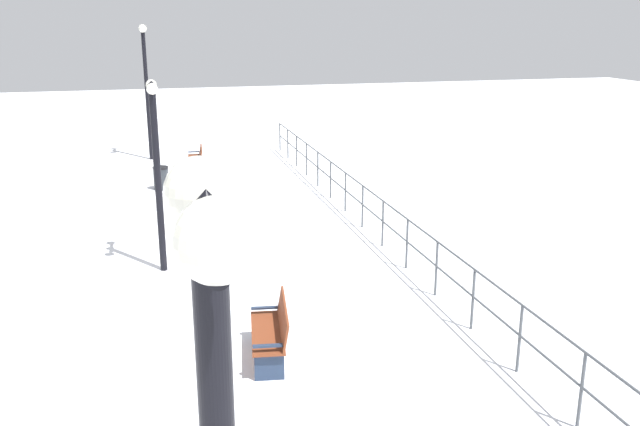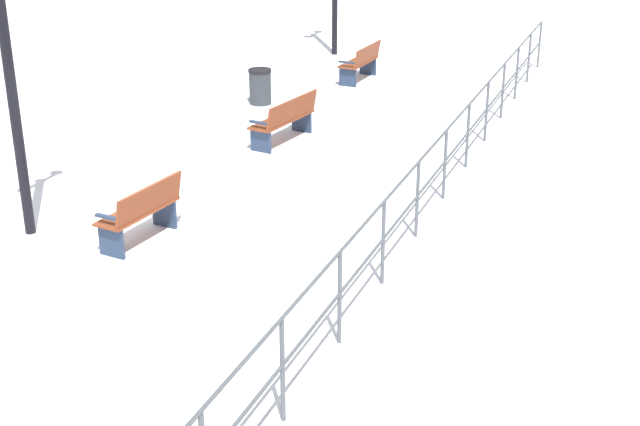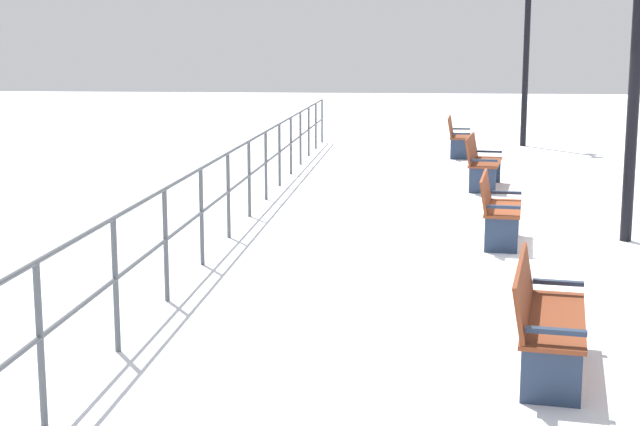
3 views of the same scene
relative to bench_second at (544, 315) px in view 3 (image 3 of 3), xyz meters
The scene contains 8 objects.
ground_plane 4.96m from the bench_second, 88.13° to the left, with size 80.00×80.00×0.00m, color white.
bench_second is the anchor object (origin of this frame).
bench_third 4.95m from the bench_second, 89.28° to the left, with size 0.67×1.44×0.90m.
bench_fourth 9.91m from the bench_second, 88.93° to the left, with size 0.80×1.70×0.95m.
bench_fifth 14.85m from the bench_second, 90.13° to the left, with size 0.61×1.48×0.93m.
lamppost_middle 5.97m from the bench_second, 71.29° to the left, with size 0.23×1.10×4.19m.
lamppost_far 17.71m from the bench_second, 84.14° to the left, with size 0.32×1.03×4.89m.
waterfront_railing 6.07m from the bench_second, 125.39° to the left, with size 0.05×25.66×1.17m.
Camera 3 is at (-1.20, -12.17, 2.55)m, focal length 52.36 mm.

